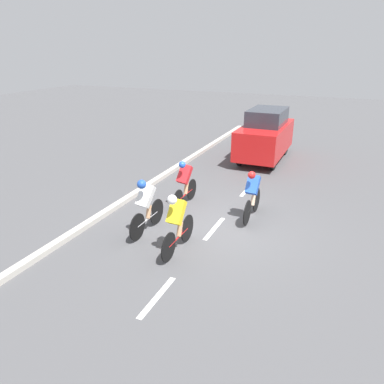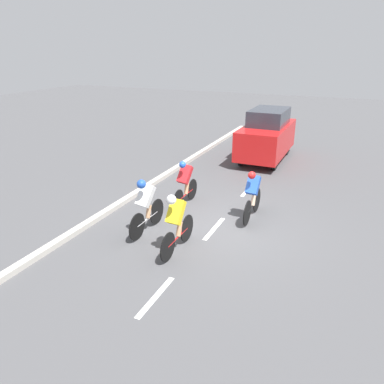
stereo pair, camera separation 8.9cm
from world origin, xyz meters
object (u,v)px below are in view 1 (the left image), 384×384
cyclist_yellow (177,221)px  cyclist_red (185,182)px  cyclist_blue (252,193)px  cyclist_white (146,204)px  support_car (265,135)px

cyclist_yellow → cyclist_red: bearing=-69.1°
cyclist_red → cyclist_yellow: bearing=110.9°
cyclist_red → cyclist_blue: bearing=177.7°
cyclist_white → cyclist_blue: bearing=-139.5°
cyclist_white → cyclist_yellow: 1.27m
cyclist_white → cyclist_red: bearing=-94.5°
cyclist_red → cyclist_yellow: 2.76m
cyclist_blue → cyclist_yellow: 2.73m
cyclist_red → cyclist_blue: 2.10m
cyclist_red → cyclist_yellow: cyclist_yellow is taller
cyclist_white → cyclist_blue: (-2.26, -1.93, -0.05)m
cyclist_white → cyclist_blue: cyclist_white is taller
cyclist_blue → support_car: 6.12m
cyclist_white → cyclist_yellow: (-1.14, 0.56, -0.01)m
cyclist_yellow → support_car: size_ratio=0.43×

